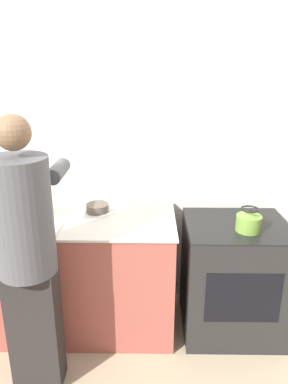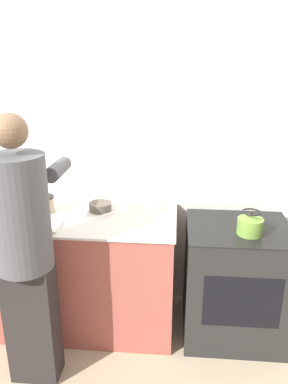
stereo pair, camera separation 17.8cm
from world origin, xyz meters
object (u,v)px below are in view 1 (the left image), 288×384
(kettle, at_px, (249,221))
(oven, at_px, (233,277))
(knife, at_px, (34,229))
(cutting_board, at_px, (38,230))
(canister_jar, at_px, (40,207))
(person, at_px, (27,252))
(bowl_prep, at_px, (97,208))

(kettle, bearing_deg, oven, 114.09)
(knife, bearing_deg, cutting_board, 35.33)
(kettle, bearing_deg, canister_jar, 172.87)
(oven, distance_m, cutting_board, 1.52)
(person, height_order, kettle, person)
(cutting_board, bearing_deg, person, -83.39)
(kettle, bearing_deg, knife, -176.20)
(knife, height_order, kettle, kettle)
(kettle, distance_m, bowl_prep, 1.14)
(oven, distance_m, canister_jar, 1.58)
(kettle, bearing_deg, person, -162.66)
(cutting_board, relative_size, bowl_prep, 1.70)
(person, bearing_deg, canister_jar, 98.47)
(bowl_prep, bearing_deg, person, -114.52)
(cutting_board, height_order, kettle, kettle)
(cutting_board, height_order, canister_jar, canister_jar)
(knife, bearing_deg, canister_jar, 107.30)
(bowl_prep, distance_m, canister_jar, 0.43)
(oven, height_order, person, person)
(canister_jar, bearing_deg, cutting_board, -79.18)
(person, xyz_separation_m, cutting_board, (-0.04, 0.36, -0.02))
(cutting_board, xyz_separation_m, bowl_prep, (0.37, 0.36, 0.02))
(person, relative_size, bowl_prep, 10.11)
(oven, distance_m, knife, 1.55)
(oven, bearing_deg, canister_jar, 176.78)
(bowl_prep, relative_size, canister_jar, 1.15)
(oven, height_order, knife, knife)
(bowl_prep, xyz_separation_m, canister_jar, (-0.42, -0.08, 0.04))
(knife, height_order, bowl_prep, bowl_prep)
(oven, relative_size, knife, 4.22)
(kettle, distance_m, canister_jar, 1.54)
(cutting_board, xyz_separation_m, knife, (-0.02, -0.01, 0.01))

